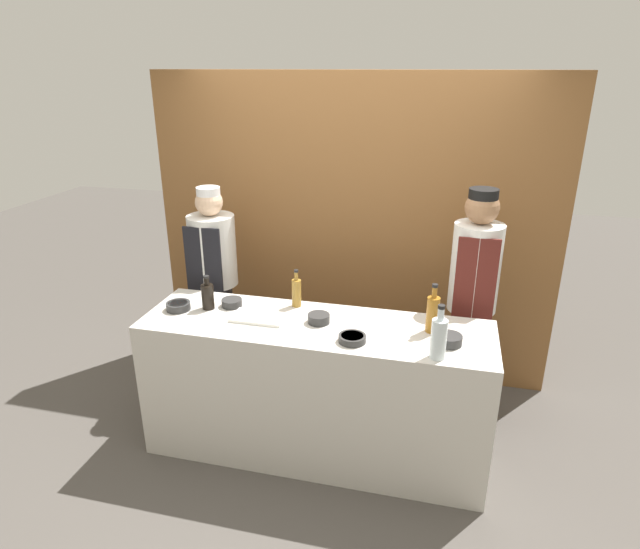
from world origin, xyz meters
TOP-DOWN VIEW (x-y plane):
  - ground_plane at (0.00, 0.00)m, footprint 14.00×14.00m
  - cabinet_wall at (0.00, 1.18)m, footprint 3.17×0.18m
  - counter at (0.00, 0.00)m, footprint 2.18×0.64m
  - sauce_bowl_red at (-0.92, -0.01)m, footprint 0.16×0.16m
  - sauce_bowl_green at (0.02, 0.03)m, footprint 0.14×0.14m
  - sauce_bowl_brown at (0.26, -0.17)m, footprint 0.16×0.16m
  - sauce_bowl_yellow at (-0.60, 0.13)m, footprint 0.13×0.13m
  - sauce_bowl_purple at (0.80, -0.06)m, footprint 0.15×0.15m
  - cutting_board at (-0.36, -0.02)m, footprint 0.33×0.18m
  - bottle_vinegar at (-0.18, 0.23)m, footprint 0.06×0.06m
  - bottle_amber at (0.70, 0.07)m, footprint 0.08×0.08m
  - bottle_clear at (0.75, -0.23)m, footprint 0.09×0.09m
  - bottle_soy at (-0.74, 0.06)m, footprint 0.08×0.08m
  - chef_left at (-0.95, 0.61)m, footprint 0.35×0.35m
  - chef_right at (0.95, 0.61)m, footprint 0.33×0.33m

SIDE VIEW (x-z plane):
  - ground_plane at x=0.00m, z-range 0.00..0.00m
  - counter at x=0.00m, z-range 0.00..0.94m
  - chef_left at x=-0.95m, z-range 0.07..1.68m
  - chef_right at x=0.95m, z-range 0.09..1.79m
  - cutting_board at x=-0.36m, z-range 0.94..0.96m
  - sauce_bowl_brown at x=0.26m, z-range 0.94..0.98m
  - sauce_bowl_yellow at x=-0.60m, z-range 0.94..0.99m
  - sauce_bowl_red at x=-0.92m, z-range 0.94..0.99m
  - sauce_bowl_green at x=0.02m, z-range 0.94..1.00m
  - sauce_bowl_purple at x=0.80m, z-range 0.94..1.00m
  - bottle_soy at x=-0.74m, z-range 0.91..1.14m
  - bottle_vinegar at x=-0.18m, z-range 0.91..1.17m
  - bottle_amber at x=0.70m, z-range 0.91..1.21m
  - bottle_clear at x=0.75m, z-range 0.91..1.22m
  - cabinet_wall at x=0.00m, z-range 0.00..2.40m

